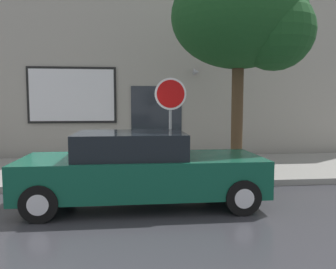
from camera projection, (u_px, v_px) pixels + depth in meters
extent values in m
plane|color=#333338|center=(86.00, 204.00, 6.52)|extent=(60.00, 60.00, 0.00)
cube|color=gray|center=(101.00, 170.00, 9.48)|extent=(20.00, 4.00, 0.15)
cube|color=#9E998E|center=(106.00, 60.00, 11.64)|extent=(20.00, 0.40, 7.00)
cube|color=black|center=(72.00, 95.00, 11.41)|extent=(3.01, 0.06, 1.94)
cube|color=silver|center=(72.00, 95.00, 11.38)|extent=(2.85, 0.03, 1.78)
cube|color=#262B33|center=(157.00, 112.00, 11.78)|extent=(1.80, 0.04, 1.80)
cone|color=#99999E|center=(196.00, 72.00, 11.67)|extent=(0.22, 0.24, 0.24)
cube|color=#0F4C38|center=(143.00, 174.00, 6.45)|extent=(4.59, 1.70, 0.69)
cube|color=black|center=(131.00, 145.00, 6.38)|extent=(2.07, 1.50, 0.47)
cylinder|color=black|center=(219.00, 178.00, 7.44)|extent=(0.64, 0.22, 0.64)
cylinder|color=silver|center=(219.00, 178.00, 7.44)|extent=(0.35, 0.24, 0.35)
cylinder|color=black|center=(242.00, 197.00, 5.89)|extent=(0.64, 0.22, 0.64)
cylinder|color=silver|center=(242.00, 197.00, 5.89)|extent=(0.35, 0.24, 0.35)
cylinder|color=black|center=(60.00, 181.00, 7.07)|extent=(0.64, 0.22, 0.64)
cylinder|color=silver|center=(60.00, 181.00, 7.07)|extent=(0.35, 0.24, 0.35)
cylinder|color=black|center=(39.00, 203.00, 5.52)|extent=(0.64, 0.22, 0.64)
cylinder|color=silver|center=(39.00, 203.00, 5.52)|extent=(0.35, 0.24, 0.35)
cylinder|color=white|center=(97.00, 163.00, 8.46)|extent=(0.22, 0.22, 0.66)
sphere|color=#BBBBB7|center=(97.00, 150.00, 8.43)|extent=(0.23, 0.23, 0.23)
cylinder|color=#BBBBB7|center=(96.00, 162.00, 8.30)|extent=(0.09, 0.12, 0.09)
cylinder|color=#BBBBB7|center=(98.00, 160.00, 8.62)|extent=(0.09, 0.12, 0.09)
cylinder|color=white|center=(97.00, 174.00, 8.49)|extent=(0.30, 0.30, 0.06)
cylinder|color=#4C3823|center=(237.00, 116.00, 8.48)|extent=(0.30, 0.30, 3.05)
ellipsoid|color=#19471E|center=(239.00, 17.00, 8.26)|extent=(3.40, 2.89, 2.55)
sphere|color=#19471E|center=(275.00, 32.00, 7.96)|extent=(1.87, 1.87, 1.87)
cylinder|color=gray|center=(170.00, 130.00, 7.96)|extent=(0.07, 0.07, 2.41)
cylinder|color=white|center=(171.00, 94.00, 7.84)|extent=(0.76, 0.02, 0.76)
cylinder|color=red|center=(171.00, 94.00, 7.83)|extent=(0.66, 0.02, 0.66)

